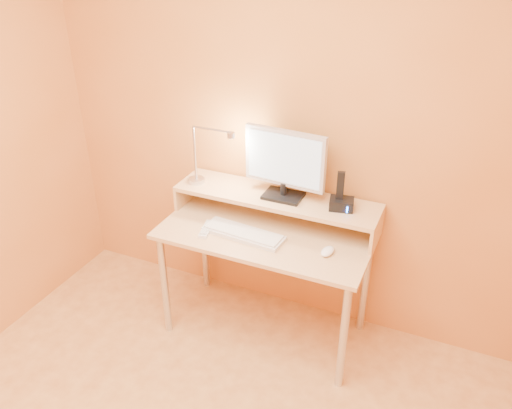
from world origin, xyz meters
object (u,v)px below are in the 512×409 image
at_px(remote_control, 207,229).
at_px(mouse, 328,251).
at_px(keyboard, 243,234).
at_px(monitor_panel, 285,158).
at_px(lamp_base, 196,180).
at_px(phone_dock, 342,204).

bearing_deg(remote_control, mouse, -8.46).
bearing_deg(keyboard, mouse, 6.35).
bearing_deg(monitor_panel, lamp_base, -171.18).
xyz_separation_m(monitor_panel, lamp_base, (-0.55, -0.04, -0.23)).
height_order(lamp_base, keyboard, lamp_base).
relative_size(lamp_base, mouse, 0.96).
height_order(monitor_panel, keyboard, monitor_panel).
bearing_deg(mouse, lamp_base, 177.17).
relative_size(monitor_panel, lamp_base, 4.76).
height_order(phone_dock, remote_control, phone_dock).
distance_m(lamp_base, mouse, 0.92).
bearing_deg(remote_control, monitor_panel, 25.83).
height_order(monitor_panel, mouse, monitor_panel).
relative_size(monitor_panel, keyboard, 1.02).
bearing_deg(mouse, monitor_panel, 154.91).
distance_m(monitor_panel, lamp_base, 0.60).
relative_size(monitor_panel, phone_dock, 3.66).
distance_m(monitor_panel, keyboard, 0.48).
relative_size(keyboard, remote_control, 2.64).
height_order(mouse, remote_control, mouse).
distance_m(monitor_panel, mouse, 0.56).
height_order(lamp_base, mouse, lamp_base).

